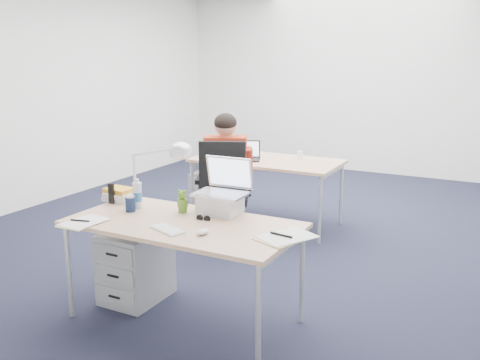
% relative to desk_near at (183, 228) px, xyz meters
% --- Properties ---
extents(floor, '(7.00, 7.00, 0.00)m').
position_rel_desk_near_xyz_m(floor, '(-0.30, 1.98, -0.68)').
color(floor, black).
rests_on(floor, ground).
extents(room, '(6.02, 7.02, 2.80)m').
position_rel_desk_near_xyz_m(room, '(-0.30, 1.98, 1.03)').
color(room, silver).
rests_on(room, ground).
extents(desk_near, '(1.60, 0.80, 0.73)m').
position_rel_desk_near_xyz_m(desk_near, '(0.00, 0.00, 0.00)').
color(desk_near, tan).
rests_on(desk_near, ground).
extents(desk_far, '(1.60, 0.80, 0.73)m').
position_rel_desk_near_xyz_m(desk_far, '(-0.43, 2.29, 0.00)').
color(desk_far, tan).
rests_on(desk_far, ground).
extents(office_chair, '(0.89, 0.89, 1.07)m').
position_rel_desk_near_xyz_m(office_chair, '(-0.51, 1.49, -0.38)').
color(office_chair, black).
rests_on(office_chair, ground).
extents(seated_person, '(0.61, 0.79, 1.30)m').
position_rel_desk_near_xyz_m(seated_person, '(-0.57, 1.66, -0.04)').
color(seated_person, '#A92F18').
rests_on(seated_person, ground).
extents(drawer_pedestal_near, '(0.40, 0.50, 0.55)m').
position_rel_desk_near_xyz_m(drawer_pedestal_near, '(-0.52, 0.11, -0.41)').
color(drawer_pedestal_near, '#9C9FA1').
rests_on(drawer_pedestal_near, ground).
extents(drawer_pedestal_far, '(0.40, 0.50, 0.55)m').
position_rel_desk_near_xyz_m(drawer_pedestal_far, '(-1.03, 2.19, -0.41)').
color(drawer_pedestal_far, '#9C9FA1').
rests_on(drawer_pedestal_far, ground).
extents(silver_laptop, '(0.38, 0.30, 0.39)m').
position_rel_desk_near_xyz_m(silver_laptop, '(0.12, 0.31, 0.24)').
color(silver_laptop, silver).
rests_on(silver_laptop, desk_near).
extents(wireless_keyboard, '(0.28, 0.20, 0.01)m').
position_rel_desk_near_xyz_m(wireless_keyboard, '(0.01, -0.20, 0.05)').
color(wireless_keyboard, white).
rests_on(wireless_keyboard, desk_near).
extents(computer_mouse, '(0.08, 0.11, 0.04)m').
position_rel_desk_near_xyz_m(computer_mouse, '(0.26, -0.16, 0.06)').
color(computer_mouse, white).
rests_on(computer_mouse, desk_near).
extents(headphones, '(0.21, 0.17, 0.03)m').
position_rel_desk_near_xyz_m(headphones, '(0.03, 0.29, 0.06)').
color(headphones, black).
rests_on(headphones, desk_near).
extents(can_koozie, '(0.09, 0.09, 0.12)m').
position_rel_desk_near_xyz_m(can_koozie, '(-0.48, 0.04, 0.11)').
color(can_koozie, '#152444').
rests_on(can_koozie, desk_near).
extents(water_bottle, '(0.08, 0.08, 0.22)m').
position_rel_desk_near_xyz_m(water_bottle, '(-0.50, 0.14, 0.16)').
color(water_bottle, silver).
rests_on(water_bottle, desk_near).
extents(bear_figurine, '(0.11, 0.09, 0.17)m').
position_rel_desk_near_xyz_m(bear_figurine, '(-0.13, 0.19, 0.13)').
color(bear_figurine, '#38701D').
rests_on(bear_figurine, desk_near).
extents(book_stack, '(0.27, 0.25, 0.10)m').
position_rel_desk_near_xyz_m(book_stack, '(-0.75, 0.23, 0.10)').
color(book_stack, silver).
rests_on(book_stack, desk_near).
extents(cordless_phone, '(0.04, 0.03, 0.16)m').
position_rel_desk_near_xyz_m(cordless_phone, '(-0.75, 0.14, 0.13)').
color(cordless_phone, black).
rests_on(cordless_phone, desk_near).
extents(papers_left, '(0.23, 0.31, 0.01)m').
position_rel_desk_near_xyz_m(papers_left, '(-0.60, -0.34, 0.05)').
color(papers_left, '#E0CA81').
rests_on(papers_left, desk_near).
extents(papers_right, '(0.37, 0.42, 0.01)m').
position_rel_desk_near_xyz_m(papers_right, '(0.75, 0.02, 0.05)').
color(papers_right, '#E0CA81').
rests_on(papers_right, desk_near).
extents(sunglasses, '(0.11, 0.06, 0.02)m').
position_rel_desk_near_xyz_m(sunglasses, '(0.10, 0.10, 0.06)').
color(sunglasses, black).
rests_on(sunglasses, desk_near).
extents(desk_lamp, '(0.48, 0.18, 0.54)m').
position_rel_desk_near_xyz_m(desk_lamp, '(-0.40, 0.19, 0.32)').
color(desk_lamp, silver).
rests_on(desk_lamp, desk_near).
extents(dark_laptop, '(0.39, 0.39, 0.22)m').
position_rel_desk_near_xyz_m(dark_laptop, '(-0.61, 2.14, 0.16)').
color(dark_laptop, black).
rests_on(dark_laptop, desk_far).
extents(far_cup, '(0.08, 0.08, 0.09)m').
position_rel_desk_near_xyz_m(far_cup, '(-0.12, 2.49, 0.09)').
color(far_cup, white).
rests_on(far_cup, desk_far).
extents(far_papers, '(0.30, 0.35, 0.01)m').
position_rel_desk_near_xyz_m(far_papers, '(-1.14, 2.54, 0.05)').
color(far_papers, white).
rests_on(far_papers, desk_far).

